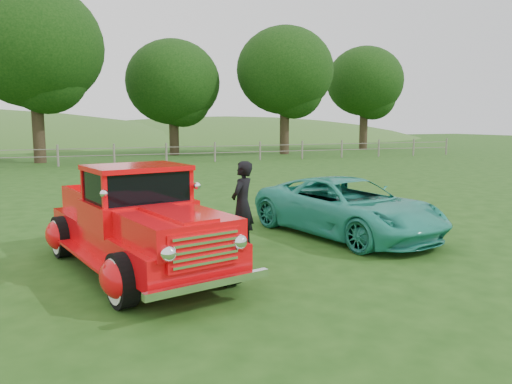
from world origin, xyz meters
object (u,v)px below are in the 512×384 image
object	(u,v)px
tree_far_east	(365,82)
man	(242,204)
tree_near_west	(33,46)
teal_sedan	(347,207)
tree_mid_east	(285,71)
red_pickup	(137,224)
tree_near_east	(173,82)

from	to	relation	value
tree_far_east	man	xyz separation A→B (m)	(-21.56, -28.31, -5.00)
tree_near_west	tree_far_east	bearing A→B (deg)	10.89
tree_far_east	teal_sedan	bearing A→B (deg)	-124.07
tree_mid_east	teal_sedan	size ratio (longest dim) A/B	2.08
red_pickup	teal_sedan	xyz separation A→B (m)	(4.65, 0.94, -0.17)
tree_near_east	red_pickup	distance (m)	29.33
tree_mid_east	red_pickup	world-z (taller)	tree_mid_east
man	teal_sedan	bearing A→B (deg)	137.27
tree_near_east	red_pickup	xyz separation A→B (m)	(-6.75, -28.19, -4.45)
tree_near_west	man	bearing A→B (deg)	-79.21
tree_mid_east	red_pickup	size ratio (longest dim) A/B	1.80
tree_far_east	teal_sedan	world-z (taller)	tree_far_east
tree_near_east	teal_sedan	size ratio (longest dim) A/B	1.84
tree_far_east	red_pickup	size ratio (longest dim) A/B	1.69
tree_near_east	man	bearing A→B (deg)	-99.48
tree_near_east	tree_mid_east	bearing A→B (deg)	-14.04
man	tree_mid_east	bearing A→B (deg)	-160.46
tree_far_east	red_pickup	distance (m)	37.97
tree_near_west	man	size ratio (longest dim) A/B	6.09
red_pickup	man	world-z (taller)	red_pickup
teal_sedan	man	distance (m)	2.46
tree_mid_east	tree_far_east	world-z (taller)	tree_mid_east
tree_near_west	tree_mid_east	xyz separation A→B (m)	(17.00, 2.00, -0.62)
tree_near_west	tree_near_east	distance (m)	9.97
red_pickup	teal_sedan	world-z (taller)	red_pickup
tree_near_east	man	distance (m)	28.03
tree_near_west	red_pickup	world-z (taller)	tree_near_west
tree_far_east	man	size ratio (longest dim) A/B	5.17
tree_near_west	tree_far_east	distance (m)	26.49
tree_near_east	red_pickup	world-z (taller)	tree_near_east
tree_near_west	red_pickup	bearing A→B (deg)	-84.69
tree_mid_east	man	xyz separation A→B (m)	(-12.56, -25.31, -5.32)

